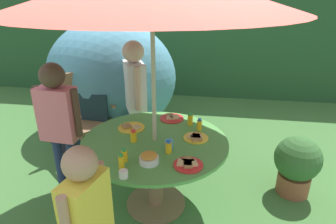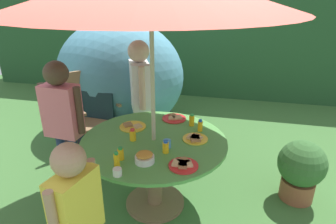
% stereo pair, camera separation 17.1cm
% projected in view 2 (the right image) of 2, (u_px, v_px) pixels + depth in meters
% --- Properties ---
extents(ground_plane, '(10.00, 10.00, 0.02)m').
position_uv_depth(ground_plane, '(155.00, 204.00, 2.89)').
color(ground_plane, '#3D6B33').
extents(hedge_backdrop, '(9.00, 0.70, 1.97)m').
position_uv_depth(hedge_backdrop, '(201.00, 43.00, 5.72)').
color(hedge_backdrop, '#234C28').
rests_on(hedge_backdrop, ground_plane).
extents(garden_table, '(1.32, 1.32, 0.71)m').
position_uv_depth(garden_table, '(154.00, 157.00, 2.68)').
color(garden_table, brown).
rests_on(garden_table, ground_plane).
extents(wooden_chair, '(0.67, 0.68, 1.05)m').
position_uv_depth(wooden_chair, '(92.00, 109.00, 3.67)').
color(wooden_chair, '#93704C').
rests_on(wooden_chair, ground_plane).
extents(dome_tent, '(2.05, 2.05, 1.61)m').
position_uv_depth(dome_tent, '(120.00, 76.00, 4.21)').
color(dome_tent, teal).
rests_on(dome_tent, ground_plane).
extents(potted_plant, '(0.46, 0.46, 0.64)m').
position_uv_depth(potted_plant, '(301.00, 168.00, 2.83)').
color(potted_plant, brown).
rests_on(potted_plant, ground_plane).
extents(child_in_white_shirt, '(0.35, 0.45, 1.45)m').
position_uv_depth(child_in_white_shirt, '(140.00, 85.00, 3.39)').
color(child_in_white_shirt, navy).
rests_on(child_in_white_shirt, ground_plane).
extents(child_in_pink_shirt, '(0.46, 0.23, 1.37)m').
position_uv_depth(child_in_pink_shirt, '(62.00, 111.00, 2.81)').
color(child_in_pink_shirt, navy).
rests_on(child_in_pink_shirt, ground_plane).
extents(child_in_yellow_shirt, '(0.23, 0.39, 1.18)m').
position_uv_depth(child_in_yellow_shirt, '(76.00, 206.00, 1.75)').
color(child_in_yellow_shirt, '#3F3F47').
rests_on(child_in_yellow_shirt, ground_plane).
extents(snack_bowl, '(0.15, 0.15, 0.09)m').
position_uv_depth(snack_bowl, '(145.00, 158.00, 2.25)').
color(snack_bowl, white).
rests_on(snack_bowl, garden_table).
extents(plate_center_front, '(0.25, 0.25, 0.03)m').
position_uv_depth(plate_center_front, '(174.00, 118.00, 3.02)').
color(plate_center_front, red).
rests_on(plate_center_front, garden_table).
extents(plate_far_right, '(0.26, 0.26, 0.03)m').
position_uv_depth(plate_far_right, '(133.00, 126.00, 2.84)').
color(plate_far_right, yellow).
rests_on(plate_far_right, garden_table).
extents(plate_mid_left, '(0.23, 0.23, 0.03)m').
position_uv_depth(plate_mid_left, '(195.00, 138.00, 2.60)').
color(plate_mid_left, yellow).
rests_on(plate_mid_left, garden_table).
extents(plate_center_back, '(0.23, 0.23, 0.03)m').
position_uv_depth(plate_center_back, '(183.00, 165.00, 2.21)').
color(plate_center_back, red).
rests_on(plate_center_back, garden_table).
extents(juice_bottle_near_left, '(0.05, 0.05, 0.11)m').
position_uv_depth(juice_bottle_near_left, '(166.00, 147.00, 2.38)').
color(juice_bottle_near_left, yellow).
rests_on(juice_bottle_near_left, garden_table).
extents(juice_bottle_near_right, '(0.04, 0.04, 0.13)m').
position_uv_depth(juice_bottle_near_right, '(117.00, 160.00, 2.19)').
color(juice_bottle_near_right, yellow).
rests_on(juice_bottle_near_right, garden_table).
extents(juice_bottle_far_left, '(0.05, 0.05, 0.12)m').
position_uv_depth(juice_bottle_far_left, '(192.00, 120.00, 2.86)').
color(juice_bottle_far_left, yellow).
rests_on(juice_bottle_far_left, garden_table).
extents(juice_bottle_mid_right, '(0.06, 0.06, 0.11)m').
position_uv_depth(juice_bottle_mid_right, '(133.00, 135.00, 2.58)').
color(juice_bottle_mid_right, yellow).
rests_on(juice_bottle_mid_right, garden_table).
extents(juice_bottle_front_edge, '(0.05, 0.05, 0.11)m').
position_uv_depth(juice_bottle_front_edge, '(121.00, 154.00, 2.28)').
color(juice_bottle_front_edge, yellow).
rests_on(juice_bottle_front_edge, garden_table).
extents(juice_bottle_back_edge, '(0.05, 0.05, 0.12)m').
position_uv_depth(juice_bottle_back_edge, '(200.00, 126.00, 2.75)').
color(juice_bottle_back_edge, yellow).
rests_on(juice_bottle_back_edge, garden_table).
extents(cup_near, '(0.07, 0.07, 0.07)m').
position_uv_depth(cup_near, '(167.00, 144.00, 2.47)').
color(cup_near, '#4C99D8').
rests_on(cup_near, garden_table).
extents(cup_far, '(0.07, 0.07, 0.06)m').
position_uv_depth(cup_far, '(117.00, 172.00, 2.09)').
color(cup_far, white).
rests_on(cup_far, garden_table).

